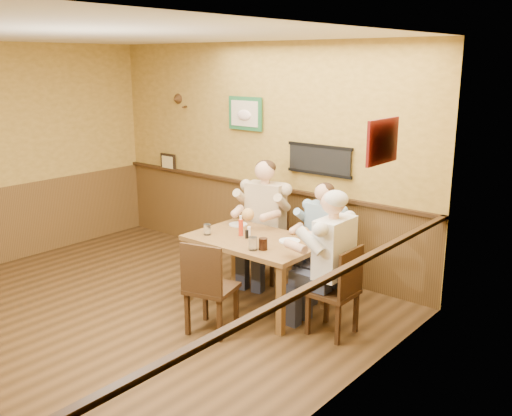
{
  "coord_description": "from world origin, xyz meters",
  "views": [
    {
      "loc": [
        4.57,
        -3.06,
        2.57
      ],
      "look_at": [
        0.94,
        1.3,
        1.1
      ],
      "focal_mm": 40.0,
      "sensor_mm": 36.0,
      "label": 1
    }
  ],
  "objects": [
    {
      "name": "pepper_shaker",
      "position": [
        0.82,
        1.3,
        0.8
      ],
      "size": [
        0.05,
        0.05,
        0.09
      ],
      "primitive_type": "cylinder",
      "rotation": [
        0.0,
        0.0,
        0.36
      ],
      "color": "black",
      "rests_on": "dining_table"
    },
    {
      "name": "salt_shaker",
      "position": [
        0.77,
        1.4,
        0.8
      ],
      "size": [
        0.05,
        0.05,
        0.09
      ],
      "primitive_type": "cylinder",
      "rotation": [
        0.0,
        0.0,
        -0.32
      ],
      "color": "white",
      "rests_on": "dining_table"
    },
    {
      "name": "plate_far_right",
      "position": [
        1.24,
        1.49,
        0.76
      ],
      "size": [
        0.23,
        0.23,
        0.01
      ],
      "primitive_type": "cylinder",
      "rotation": [
        0.0,
        0.0,
        0.03
      ],
      "color": "white",
      "rests_on": "dining_table"
    },
    {
      "name": "water_glass_mid",
      "position": [
        1.12,
        1.04,
        0.82
      ],
      "size": [
        0.1,
        0.1,
        0.13
      ],
      "primitive_type": "cylinder",
      "rotation": [
        0.0,
        0.0,
        0.13
      ],
      "color": "silver",
      "rests_on": "dining_table"
    },
    {
      "name": "water_glass_left",
      "position": [
        0.41,
        1.12,
        0.81
      ],
      "size": [
        0.1,
        0.1,
        0.12
      ],
      "primitive_type": "cylinder",
      "rotation": [
        0.0,
        0.0,
        0.28
      ],
      "color": "white",
      "rests_on": "dining_table"
    },
    {
      "name": "dining_table",
      "position": [
        0.89,
        1.35,
        0.66
      ],
      "size": [
        1.4,
        0.9,
        0.75
      ],
      "color": "brown",
      "rests_on": "ground"
    },
    {
      "name": "diner_blue_polo",
      "position": [
        1.27,
        2.09,
        0.58
      ],
      "size": [
        0.54,
        0.54,
        1.15
      ],
      "primitive_type": null,
      "rotation": [
        0.0,
        0.0,
        -0.01
      ],
      "color": "#7B9EB9",
      "rests_on": "ground"
    },
    {
      "name": "diner_tan_shirt",
      "position": [
        0.51,
        2.0,
        0.66
      ],
      "size": [
        0.72,
        0.72,
        1.31
      ],
      "primitive_type": null,
      "rotation": [
        0.0,
        0.0,
        0.22
      ],
      "color": "#C7AE88",
      "rests_on": "ground"
    },
    {
      "name": "diner_white_elder",
      "position": [
        1.89,
        1.3,
        0.64
      ],
      "size": [
        0.6,
        0.6,
        1.28
      ],
      "primitive_type": null,
      "rotation": [
        0.0,
        0.0,
        -1.56
      ],
      "color": "silver",
      "rests_on": "ground"
    },
    {
      "name": "cola_tumbler",
      "position": [
        1.19,
        1.12,
        0.81
      ],
      "size": [
        0.1,
        0.1,
        0.12
      ],
      "primitive_type": "cylinder",
      "rotation": [
        0.0,
        0.0,
        -0.13
      ],
      "color": "black",
      "rests_on": "dining_table"
    },
    {
      "name": "chair_near_side",
      "position": [
        0.96,
        0.6,
        0.47
      ],
      "size": [
        0.53,
        0.53,
        0.94
      ],
      "primitive_type": null,
      "rotation": [
        0.0,
        0.0,
        3.41
      ],
      "color": "#3A2512",
      "rests_on": "ground"
    },
    {
      "name": "chair_right_end",
      "position": [
        1.89,
        1.3,
        0.45
      ],
      "size": [
        0.42,
        0.42,
        0.89
      ],
      "primitive_type": null,
      "rotation": [
        0.0,
        0.0,
        -1.56
      ],
      "color": "#3A2512",
      "rests_on": "ground"
    },
    {
      "name": "hot_sauce_bottle",
      "position": [
        0.71,
        1.33,
        0.85
      ],
      "size": [
        0.06,
        0.06,
        0.2
      ],
      "primitive_type": "cylinder",
      "rotation": [
        0.0,
        0.0,
        -0.17
      ],
      "color": "red",
      "rests_on": "dining_table"
    },
    {
      "name": "room",
      "position": [
        0.14,
        0.17,
        1.69
      ],
      "size": [
        5.02,
        5.03,
        2.81
      ],
      "color": "#352310",
      "rests_on": "ground"
    },
    {
      "name": "chair_back_left",
      "position": [
        0.51,
        2.0,
        0.46
      ],
      "size": [
        0.5,
        0.5,
        0.92
      ],
      "primitive_type": null,
      "rotation": [
        0.0,
        0.0,
        0.22
      ],
      "color": "#3A2512",
      "rests_on": "ground"
    },
    {
      "name": "chair_back_right",
      "position": [
        1.27,
        2.09,
        0.4
      ],
      "size": [
        0.38,
        0.38,
        0.81
      ],
      "primitive_type": null,
      "rotation": [
        0.0,
        0.0,
        -0.01
      ],
      "color": "#3A2512",
      "rests_on": "ground"
    },
    {
      "name": "plate_far_left",
      "position": [
        0.42,
        1.61,
        0.76
      ],
      "size": [
        0.26,
        0.26,
        0.01
      ],
      "primitive_type": "cylinder",
      "rotation": [
        0.0,
        0.0,
        0.31
      ],
      "color": "silver",
      "rests_on": "dining_table"
    }
  ]
}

